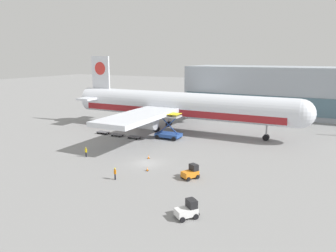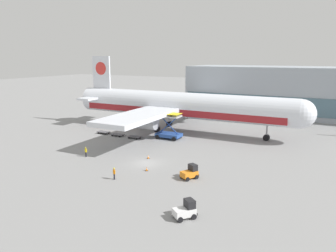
{
  "view_description": "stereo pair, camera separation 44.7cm",
  "coord_description": "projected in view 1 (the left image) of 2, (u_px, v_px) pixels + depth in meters",
  "views": [
    {
      "loc": [
        26.86,
        -43.01,
        16.97
      ],
      "look_at": [
        -1.75,
        10.55,
        4.0
      ],
      "focal_mm": 35.0,
      "sensor_mm": 36.0,
      "label": 1
    },
    {
      "loc": [
        27.25,
        -42.8,
        16.97
      ],
      "look_at": [
        -1.75,
        10.55,
        4.0
      ],
      "focal_mm": 35.0,
      "sensor_mm": 36.0,
      "label": 2
    }
  ],
  "objects": [
    {
      "name": "ground_plane",
      "position": [
        147.0,
        163.0,
        53.02
      ],
      "size": [
        400.0,
        400.0,
        0.0
      ],
      "primitive_type": "plane",
      "color": "gray"
    },
    {
      "name": "airplane_main",
      "position": [
        176.0,
        106.0,
        75.07
      ],
      "size": [
        58.09,
        48.19,
        17.0
      ],
      "rotation": [
        0.0,
        0.0,
        0.03
      ],
      "color": "silver",
      "rests_on": "ground_plane"
    },
    {
      "name": "scissor_lift_loader",
      "position": [
        169.0,
        129.0,
        68.46
      ],
      "size": [
        5.28,
        3.49,
        5.41
      ],
      "rotation": [
        0.0,
        0.0,
        0.03
      ],
      "color": "#284C99",
      "rests_on": "ground_plane"
    },
    {
      "name": "baggage_tug_foreground",
      "position": [
        191.0,
        172.0,
        46.28
      ],
      "size": [
        2.5,
        2.81,
        2.0
      ],
      "rotation": [
        0.0,
        0.0,
        1.07
      ],
      "color": "orange",
      "rests_on": "ground_plane"
    },
    {
      "name": "baggage_tug_mid",
      "position": [
        188.0,
        210.0,
        34.96
      ],
      "size": [
        2.64,
        2.8,
        2.0
      ],
      "rotation": [
        0.0,
        0.0,
        0.92
      ],
      "color": "silver",
      "rests_on": "ground_plane"
    },
    {
      "name": "baggage_dolly_lead",
      "position": [
        103.0,
        132.0,
        72.97
      ],
      "size": [
        3.71,
        1.52,
        0.48
      ],
      "rotation": [
        0.0,
        0.0,
        -0.01
      ],
      "color": "#56565B",
      "rests_on": "ground_plane"
    },
    {
      "name": "baggage_dolly_second",
      "position": [
        117.0,
        135.0,
        70.76
      ],
      "size": [
        3.71,
        1.52,
        0.48
      ],
      "rotation": [
        0.0,
        0.0,
        -0.01
      ],
      "color": "#56565B",
      "rests_on": "ground_plane"
    },
    {
      "name": "baggage_dolly_third",
      "position": [
        134.0,
        137.0,
        68.74
      ],
      "size": [
        3.71,
        1.52,
        0.48
      ],
      "rotation": [
        0.0,
        0.0,
        -0.01
      ],
      "color": "#56565B",
      "rests_on": "ground_plane"
    },
    {
      "name": "ground_crew_near",
      "position": [
        86.0,
        151.0,
        56.13
      ],
      "size": [
        0.53,
        0.35,
        1.71
      ],
      "rotation": [
        0.0,
        0.0,
        2.72
      ],
      "color": "black",
      "rests_on": "ground_plane"
    },
    {
      "name": "ground_crew_far",
      "position": [
        115.0,
        173.0,
        45.79
      ],
      "size": [
        0.5,
        0.38,
        1.72
      ],
      "rotation": [
        0.0,
        0.0,
        2.58
      ],
      "color": "black",
      "rests_on": "ground_plane"
    },
    {
      "name": "traffic_cone_near",
      "position": [
        149.0,
        157.0,
        55.31
      ],
      "size": [
        0.4,
        0.4,
        0.67
      ],
      "color": "black",
      "rests_on": "ground_plane"
    },
    {
      "name": "traffic_cone_far",
      "position": [
        147.0,
        169.0,
        49.39
      ],
      "size": [
        0.4,
        0.4,
        0.64
      ],
      "color": "black",
      "rests_on": "ground_plane"
    }
  ]
}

